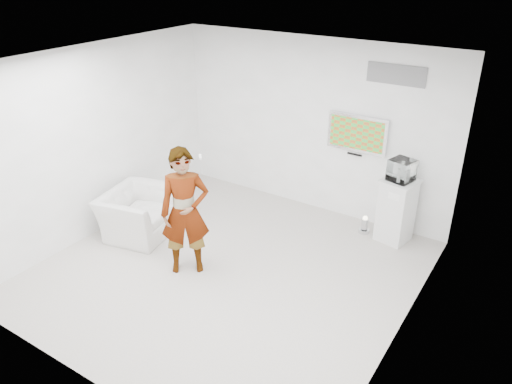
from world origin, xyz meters
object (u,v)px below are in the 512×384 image
person (185,212)px  pedestal (396,210)px  tv (358,133)px  floor_uplight (365,225)px  armchair (139,213)px

person → pedestal: size_ratio=1.79×
tv → floor_uplight: 1.50m
tv → person: bearing=-116.8°
person → pedestal: bearing=7.6°
armchair → floor_uplight: bearing=-68.6°
tv → pedestal: 1.38m
pedestal → floor_uplight: bearing=-173.7°
tv → pedestal: bearing=-18.9°
floor_uplight → armchair: bearing=-147.1°
person → floor_uplight: person is taller
tv → floor_uplight: bearing=-41.1°
person → armchair: size_ratio=1.65×
person → tv: bearing=23.5°
pedestal → person: bearing=-132.8°
armchair → floor_uplight: 3.70m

